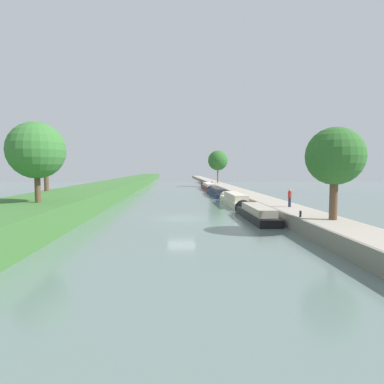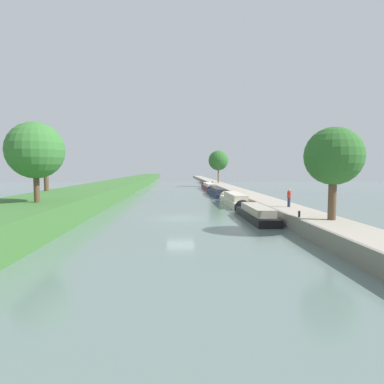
{
  "view_description": "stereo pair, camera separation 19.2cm",
  "coord_description": "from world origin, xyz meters",
  "px_view_note": "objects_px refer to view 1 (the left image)",
  "views": [
    {
      "loc": [
        -0.57,
        -28.97,
        4.56
      ],
      "look_at": [
        2.03,
        19.57,
        1.0
      ],
      "focal_mm": 29.84,
      "sensor_mm": 36.0,
      "label": 1
    },
    {
      "loc": [
        -0.38,
        -28.98,
        4.56
      ],
      "look_at": [
        2.03,
        19.57,
        1.0
      ],
      "focal_mm": 29.84,
      "sensor_mm": 36.0,
      "label": 2
    }
  ],
  "objects_px": {
    "narrowboat_maroon": "(208,186)",
    "mooring_bollard_far": "(212,182)",
    "person_walking": "(290,197)",
    "narrowboat_cream": "(233,200)",
    "mooring_bollard_near": "(300,214)",
    "narrowboat_black": "(255,213)",
    "narrowboat_navy": "(216,192)"
  },
  "relations": [
    {
      "from": "mooring_bollard_near",
      "to": "mooring_bollard_far",
      "type": "distance_m",
      "value": 56.08
    },
    {
      "from": "narrowboat_cream",
      "to": "narrowboat_black",
      "type": "bearing_deg",
      "value": -90.53
    },
    {
      "from": "mooring_bollard_near",
      "to": "mooring_bollard_far",
      "type": "relative_size",
      "value": 1.0
    },
    {
      "from": "narrowboat_maroon",
      "to": "mooring_bollard_far",
      "type": "distance_m",
      "value": 8.04
    },
    {
      "from": "narrowboat_black",
      "to": "person_walking",
      "type": "relative_size",
      "value": 6.21
    },
    {
      "from": "narrowboat_cream",
      "to": "narrowboat_navy",
      "type": "xyz_separation_m",
      "value": [
        -0.24,
        14.96,
        -0.09
      ]
    },
    {
      "from": "narrowboat_cream",
      "to": "mooring_bollard_near",
      "type": "relative_size",
      "value": 27.51
    },
    {
      "from": "person_walking",
      "to": "mooring_bollard_near",
      "type": "xyz_separation_m",
      "value": [
        -1.44,
        -6.14,
        -0.65
      ]
    },
    {
      "from": "narrowboat_cream",
      "to": "mooring_bollard_far",
      "type": "relative_size",
      "value": 27.51
    },
    {
      "from": "narrowboat_black",
      "to": "narrowboat_maroon",
      "type": "height_order",
      "value": "narrowboat_maroon"
    },
    {
      "from": "person_walking",
      "to": "mooring_bollard_near",
      "type": "bearing_deg",
      "value": -103.15
    },
    {
      "from": "narrowboat_cream",
      "to": "narrowboat_maroon",
      "type": "distance_m",
      "value": 30.77
    },
    {
      "from": "narrowboat_maroon",
      "to": "person_walking",
      "type": "distance_m",
      "value": 42.26
    },
    {
      "from": "narrowboat_cream",
      "to": "person_walking",
      "type": "xyz_separation_m",
      "value": [
        3.12,
        -11.35,
        1.28
      ]
    },
    {
      "from": "narrowboat_navy",
      "to": "narrowboat_maroon",
      "type": "relative_size",
      "value": 0.88
    },
    {
      "from": "narrowboat_maroon",
      "to": "person_walking",
      "type": "relative_size",
      "value": 10.28
    },
    {
      "from": "mooring_bollard_near",
      "to": "mooring_bollard_far",
      "type": "height_order",
      "value": "same"
    },
    {
      "from": "narrowboat_black",
      "to": "narrowboat_navy",
      "type": "xyz_separation_m",
      "value": [
        -0.14,
        26.19,
        0.03
      ]
    },
    {
      "from": "narrowboat_black",
      "to": "narrowboat_navy",
      "type": "bearing_deg",
      "value": 90.3
    },
    {
      "from": "narrowboat_cream",
      "to": "person_walking",
      "type": "bearing_deg",
      "value": -74.6
    },
    {
      "from": "narrowboat_cream",
      "to": "mooring_bollard_near",
      "type": "height_order",
      "value": "narrowboat_cream"
    },
    {
      "from": "narrowboat_maroon",
      "to": "mooring_bollard_far",
      "type": "bearing_deg",
      "value": 77.43
    },
    {
      "from": "narrowboat_cream",
      "to": "narrowboat_navy",
      "type": "relative_size",
      "value": 0.83
    },
    {
      "from": "narrowboat_cream",
      "to": "mooring_bollard_far",
      "type": "xyz_separation_m",
      "value": [
        1.69,
        38.59,
        0.64
      ]
    },
    {
      "from": "narrowboat_navy",
      "to": "mooring_bollard_far",
      "type": "xyz_separation_m",
      "value": [
        1.93,
        23.63,
        0.72
      ]
    },
    {
      "from": "narrowboat_cream",
      "to": "narrowboat_maroon",
      "type": "relative_size",
      "value": 0.73
    },
    {
      "from": "narrowboat_navy",
      "to": "mooring_bollard_near",
      "type": "relative_size",
      "value": 33.27
    },
    {
      "from": "narrowboat_black",
      "to": "mooring_bollard_far",
      "type": "bearing_deg",
      "value": 87.94
    },
    {
      "from": "narrowboat_navy",
      "to": "person_walking",
      "type": "bearing_deg",
      "value": -82.7
    },
    {
      "from": "narrowboat_cream",
      "to": "person_walking",
      "type": "distance_m",
      "value": 11.84
    },
    {
      "from": "narrowboat_black",
      "to": "mooring_bollard_far",
      "type": "distance_m",
      "value": 49.85
    },
    {
      "from": "narrowboat_cream",
      "to": "narrowboat_maroon",
      "type": "height_order",
      "value": "narrowboat_cream"
    }
  ]
}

